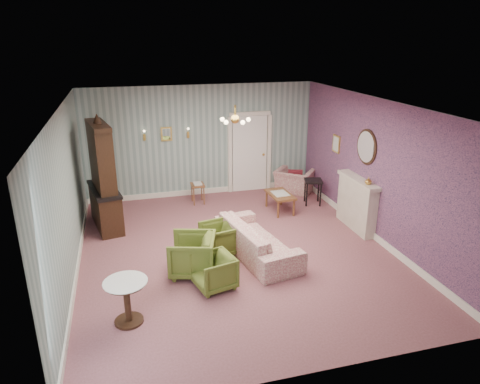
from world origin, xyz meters
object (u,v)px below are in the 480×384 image
object	(u,v)px
coffee_table	(280,202)
side_table_black	(313,192)
olive_chair_a	(214,270)
pedestal_table	(127,302)
dresser	(102,174)
olive_chair_c	(221,237)
olive_chair_b	(192,253)
wingback_chair	(295,177)
sofa_chintz	(257,234)
fireplace	(357,203)

from	to	relation	value
coffee_table	side_table_black	distance (m)	0.99
olive_chair_a	pedestal_table	world-z (taller)	pedestal_table
dresser	olive_chair_c	bearing A→B (deg)	-52.83
olive_chair_b	wingback_chair	bearing A→B (deg)	152.96
olive_chair_c	coffee_table	world-z (taller)	olive_chair_c
olive_chair_b	sofa_chintz	distance (m)	1.39
sofa_chintz	olive_chair_c	bearing A→B (deg)	61.79
wingback_chair	coffee_table	world-z (taller)	wingback_chair
wingback_chair	dresser	bearing A→B (deg)	53.38
side_table_black	pedestal_table	world-z (taller)	pedestal_table
olive_chair_b	wingback_chair	distance (m)	4.97
wingback_chair	coffee_table	xyz separation A→B (m)	(-0.87, -1.23, -0.19)
sofa_chintz	wingback_chair	size ratio (longest dim) A/B	2.33
wingback_chair	pedestal_table	distance (m)	6.63
dresser	fireplace	xyz separation A→B (m)	(5.34, -1.54, -0.66)
fireplace	pedestal_table	world-z (taller)	fireplace
dresser	pedestal_table	world-z (taller)	dresser
olive_chair_b	sofa_chintz	xyz separation A→B (m)	(1.33, 0.40, 0.04)
fireplace	side_table_black	size ratio (longest dim) A/B	2.17
fireplace	coffee_table	bearing A→B (deg)	133.20
olive_chair_c	fireplace	size ratio (longest dim) A/B	0.50
olive_chair_c	pedestal_table	size ratio (longest dim) A/B	0.99
sofa_chintz	fireplace	bearing A→B (deg)	-86.42
coffee_table	side_table_black	world-z (taller)	side_table_black
sofa_chintz	coffee_table	distance (m)	2.33
olive_chair_c	sofa_chintz	distance (m)	0.71
dresser	pedestal_table	xyz separation A→B (m)	(0.35, -3.73, -0.89)
side_table_black	pedestal_table	distance (m)	6.01
fireplace	dresser	bearing A→B (deg)	163.92
olive_chair_c	dresser	distance (m)	3.05
dresser	coffee_table	xyz separation A→B (m)	(4.06, -0.17, -1.01)
olive_chair_a	olive_chair_b	xyz separation A→B (m)	(-0.27, 0.56, 0.08)
olive_chair_a	wingback_chair	xyz separation A→B (m)	(3.14, 4.17, 0.09)
olive_chair_a	wingback_chair	bearing A→B (deg)	129.25
olive_chair_b	coffee_table	xyz separation A→B (m)	(2.54, 2.38, -0.17)
dresser	fireplace	bearing A→B (deg)	-27.23
olive_chair_a	olive_chair_c	xyz separation A→B (m)	(0.39, 1.18, 0.02)
olive_chair_a	olive_chair_c	distance (m)	1.24
olive_chair_c	fireplace	distance (m)	3.19
olive_chair_c	coffee_table	size ratio (longest dim) A/B	0.78
wingback_chair	fireplace	world-z (taller)	fireplace
olive_chair_a	pedestal_table	distance (m)	1.57
olive_chair_c	sofa_chintz	size ratio (longest dim) A/B	0.31
pedestal_table	olive_chair_a	bearing A→B (deg)	23.11
olive_chair_c	coffee_table	distance (m)	2.58
sofa_chintz	side_table_black	xyz separation A→B (m)	(2.17, 2.21, -0.12)
sofa_chintz	side_table_black	size ratio (longest dim) A/B	3.47
side_table_black	pedestal_table	bearing A→B (deg)	-140.95
dresser	pedestal_table	size ratio (longest dim) A/B	3.52
pedestal_table	fireplace	bearing A→B (deg)	23.75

